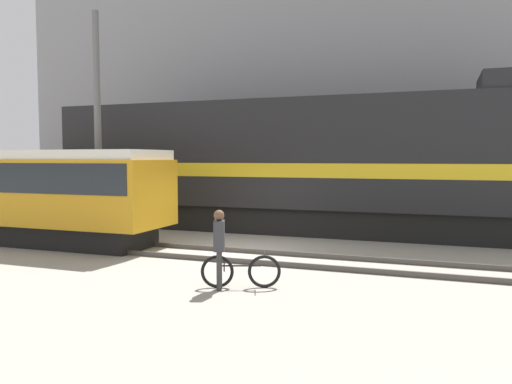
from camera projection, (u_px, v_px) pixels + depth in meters
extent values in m
plane|color=#9E998C|center=(239.00, 250.00, 15.25)|extent=(120.00, 120.00, 0.00)
cube|color=#47423D|center=(214.00, 259.00, 13.53)|extent=(60.00, 0.07, 0.14)
cube|color=#47423D|center=(234.00, 250.00, 14.87)|extent=(60.00, 0.07, 0.14)
cube|color=#47423D|center=(275.00, 232.00, 18.59)|extent=(60.00, 0.07, 0.14)
cube|color=#47423D|center=(286.00, 227.00, 19.93)|extent=(60.00, 0.07, 0.14)
cube|color=gray|center=(327.00, 94.00, 26.49)|extent=(33.13, 6.00, 12.38)
cube|color=black|center=(291.00, 218.00, 19.09)|extent=(17.42, 2.55, 1.00)
cube|color=black|center=(291.00, 154.00, 18.92)|extent=(18.93, 3.00, 3.93)
cube|color=gold|center=(291.00, 169.00, 18.96)|extent=(18.55, 3.04, 0.50)
cube|color=black|center=(35.00, 232.00, 16.53)|extent=(8.26, 2.00, 0.70)
cube|color=orange|center=(33.00, 191.00, 16.44)|extent=(9.38, 2.50, 2.05)
cube|color=#1E2328|center=(33.00, 176.00, 16.40)|extent=(9.01, 2.54, 0.90)
cube|color=silver|center=(32.00, 155.00, 16.36)|extent=(9.19, 2.38, 0.30)
torus|color=black|center=(264.00, 271.00, 10.78)|extent=(0.70, 0.32, 0.72)
torus|color=black|center=(217.00, 272.00, 10.77)|extent=(0.70, 0.32, 0.72)
cylinder|color=black|center=(241.00, 266.00, 10.77)|extent=(0.82, 0.34, 0.04)
cylinder|color=black|center=(224.00, 264.00, 10.76)|extent=(0.03, 0.03, 0.32)
cylinder|color=#262626|center=(264.00, 253.00, 10.75)|extent=(0.18, 0.42, 0.02)
cylinder|color=#333333|center=(220.00, 269.00, 10.71)|extent=(0.11, 0.11, 0.84)
cylinder|color=#333333|center=(219.00, 271.00, 10.55)|extent=(0.11, 0.11, 0.84)
cube|color=#333338|center=(219.00, 236.00, 10.58)|extent=(0.33, 0.41, 0.65)
sphere|color=brown|center=(219.00, 215.00, 10.55)|extent=(0.23, 0.23, 0.23)
cylinder|color=#595959|center=(98.00, 123.00, 18.62)|extent=(0.25, 0.25, 8.23)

